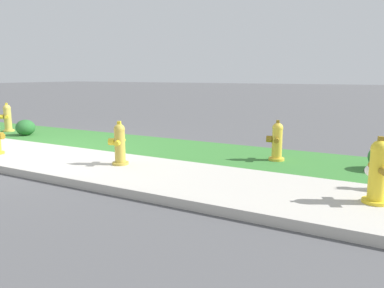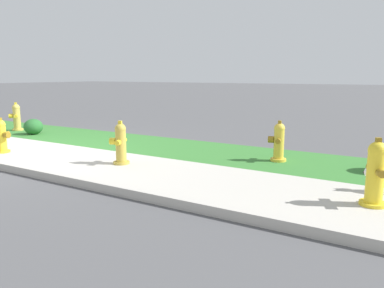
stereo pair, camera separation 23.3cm
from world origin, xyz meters
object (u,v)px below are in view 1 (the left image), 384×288
Objects in this scene: fire_hydrant_near_corner at (119,144)px; small_white_dog at (384,174)px; fire_hydrant_at_driveway at (378,172)px; shrub_bush_mid_verge at (25,128)px; fire_hydrant_far_end at (7,118)px; fire_hydrant_across_street at (277,141)px.

small_white_dog is (4.01, 0.55, -0.14)m from fire_hydrant_near_corner.
shrub_bush_mid_verge is (-8.13, 1.40, -0.19)m from fire_hydrant_at_driveway.
fire_hydrant_near_corner is at bearing -152.94° from fire_hydrant_far_end.
fire_hydrant_across_street is 0.94× the size of fire_hydrant_far_end.
fire_hydrant_near_corner reaches higher than shrub_bush_mid_verge.
fire_hydrant_far_end is (-7.40, -0.08, 0.02)m from fire_hydrant_across_street.
fire_hydrant_across_street is 2.40m from fire_hydrant_at_driveway.
fire_hydrant_across_street is 2.08m from small_white_dog.
fire_hydrant_at_driveway is 3.96m from fire_hydrant_near_corner.
fire_hydrant_at_driveway is at bearing -9.75° from shrub_bush_mid_verge.
fire_hydrant_far_end is at bearing -126.34° from fire_hydrant_at_driveway.
fire_hydrant_far_end is at bearing -13.13° from small_white_dog.
fire_hydrant_near_corner reaches higher than small_white_dog.
fire_hydrant_far_end reaches higher than fire_hydrant_near_corner.
small_white_dog is (1.77, -1.08, -0.13)m from fire_hydrant_across_street.
fire_hydrant_far_end is 1.52× the size of small_white_dog.
fire_hydrant_near_corner is 1.60× the size of shrub_bush_mid_verge.
shrub_bush_mid_verge is (0.99, -0.21, -0.17)m from fire_hydrant_far_end.
fire_hydrant_near_corner reaches higher than fire_hydrant_across_street.
fire_hydrant_across_street reaches higher than small_white_dog.
fire_hydrant_across_street is 6.42m from shrub_bush_mid_verge.
fire_hydrant_far_end is 1.03× the size of fire_hydrant_near_corner.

